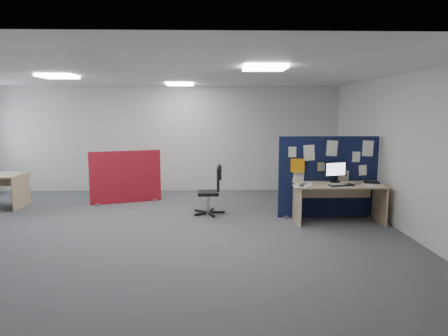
{
  "coord_description": "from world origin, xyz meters",
  "views": [
    {
      "loc": [
        1.26,
        -6.82,
        2.06
      ],
      "look_at": [
        1.46,
        0.61,
        1.0
      ],
      "focal_mm": 32.0,
      "sensor_mm": 36.0,
      "label": 1
    }
  ],
  "objects_px": {
    "office_chair": "(213,187)",
    "navy_divider": "(327,177)",
    "monitor_main": "(336,171)",
    "red_divider": "(126,177)",
    "main_desk": "(338,193)"
  },
  "relations": [
    {
      "from": "main_desk",
      "to": "office_chair",
      "type": "height_order",
      "value": "office_chair"
    },
    {
      "from": "navy_divider",
      "to": "main_desk",
      "type": "relative_size",
      "value": 1.19
    },
    {
      "from": "monitor_main",
      "to": "red_divider",
      "type": "distance_m",
      "value": 4.58
    },
    {
      "from": "monitor_main",
      "to": "navy_divider",
      "type": "bearing_deg",
      "value": 104.69
    },
    {
      "from": "monitor_main",
      "to": "main_desk",
      "type": "bearing_deg",
      "value": -100.77
    },
    {
      "from": "main_desk",
      "to": "red_divider",
      "type": "xyz_separation_m",
      "value": [
        -4.3,
        1.72,
        0.03
      ]
    },
    {
      "from": "navy_divider",
      "to": "office_chair",
      "type": "xyz_separation_m",
      "value": [
        -2.21,
        0.29,
        -0.24
      ]
    },
    {
      "from": "office_chair",
      "to": "monitor_main",
      "type": "bearing_deg",
      "value": -13.53
    },
    {
      "from": "office_chair",
      "to": "navy_divider",
      "type": "bearing_deg",
      "value": -9.2
    },
    {
      "from": "monitor_main",
      "to": "red_divider",
      "type": "xyz_separation_m",
      "value": [
        -4.29,
        1.55,
        -0.37
      ]
    },
    {
      "from": "main_desk",
      "to": "red_divider",
      "type": "relative_size",
      "value": 1.06
    },
    {
      "from": "main_desk",
      "to": "monitor_main",
      "type": "height_order",
      "value": "monitor_main"
    },
    {
      "from": "monitor_main",
      "to": "office_chair",
      "type": "xyz_separation_m",
      "value": [
        -2.32,
        0.49,
        -0.39
      ]
    },
    {
      "from": "main_desk",
      "to": "office_chair",
      "type": "bearing_deg",
      "value": 164.41
    },
    {
      "from": "navy_divider",
      "to": "monitor_main",
      "type": "distance_m",
      "value": 0.27
    }
  ]
}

